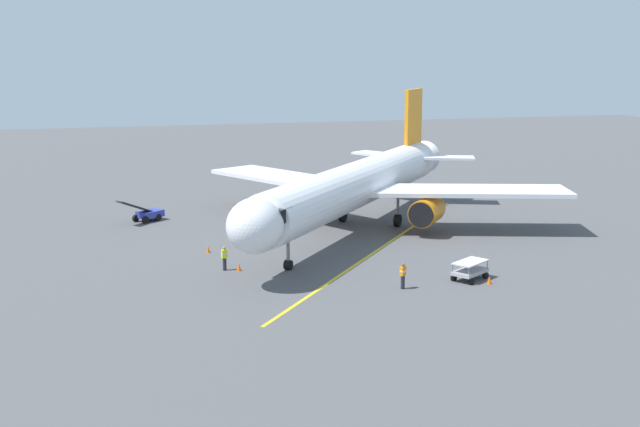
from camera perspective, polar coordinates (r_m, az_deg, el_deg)
name	(u,v)px	position (r m, az deg, el deg)	size (l,w,h in m)	color
ground_plane	(366,229)	(66.47, 3.47, -1.17)	(220.00, 220.00, 0.00)	#4C4C4F
apron_lead_in_line	(383,247)	(60.37, 4.69, -2.49)	(0.24, 40.00, 0.01)	yellow
airplane	(359,184)	(65.34, 2.95, 2.19)	(32.25, 33.69, 11.50)	white
ground_crew_marshaller	(224,258)	(53.83, -7.13, -3.31)	(0.44, 0.32, 1.71)	#23232D
ground_crew_wing_walker	(403,275)	(49.48, 6.20, -4.62)	(0.47, 0.42, 1.71)	#23232D
belt_loader_near_nose	(148,213)	(71.27, -12.74, 0.01)	(4.35, 3.76, 2.32)	#2D3899
baggage_cart_portside	(470,270)	(52.21, 11.12, -4.17)	(2.95, 2.57, 1.27)	#9E9EA3
safety_cone_nose_left	(208,249)	(59.02, -8.34, -2.63)	(0.32, 0.32, 0.55)	#F2590F
safety_cone_nose_right	(489,280)	(51.60, 12.51, -4.86)	(0.32, 0.32, 0.55)	#F2590F
safety_cone_wing_port	(239,267)	(53.76, -6.06, -3.98)	(0.32, 0.32, 0.55)	#F2590F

